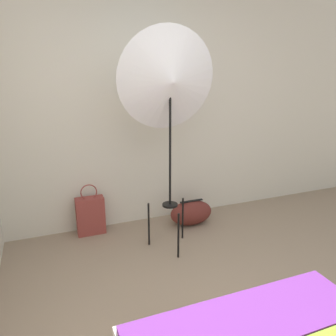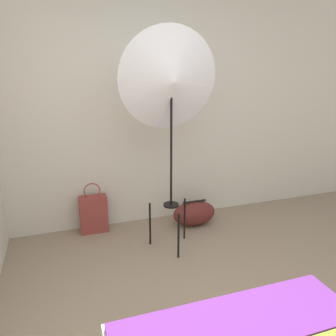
% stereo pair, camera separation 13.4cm
% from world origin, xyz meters
% --- Properties ---
extents(wall_back, '(8.00, 0.05, 2.60)m').
position_xyz_m(wall_back, '(0.00, 2.29, 1.30)').
color(wall_back, beige).
rests_on(wall_back, ground_plane).
extents(photo_umbrella, '(0.93, 0.39, 2.12)m').
position_xyz_m(photo_umbrella, '(0.11, 1.56, 1.63)').
color(photo_umbrella, black).
rests_on(photo_umbrella, ground_plane).
extents(tote_bag, '(0.30, 0.14, 0.57)m').
position_xyz_m(tote_bag, '(-0.60, 2.14, 0.21)').
color(tote_bag, brown).
rests_on(tote_bag, ground_plane).
extents(duffel_bag, '(0.50, 0.29, 0.29)m').
position_xyz_m(duffel_bag, '(0.52, 1.94, 0.14)').
color(duffel_bag, '#5B231E').
rests_on(duffel_bag, ground_plane).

